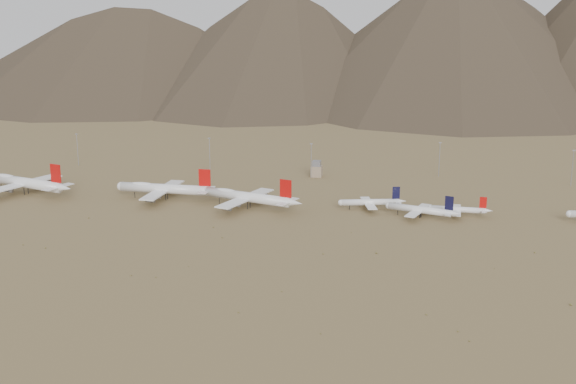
% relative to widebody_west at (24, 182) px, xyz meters
% --- Properties ---
extents(ground, '(3000.00, 3000.00, 0.00)m').
position_rel_widebody_west_xyz_m(ground, '(153.64, -30.44, -8.08)').
color(ground, olive).
rests_on(ground, ground).
extents(widebody_west, '(75.95, 60.44, 23.42)m').
position_rel_widebody_west_xyz_m(widebody_west, '(0.00, 0.00, 0.00)').
color(widebody_west, white).
rests_on(widebody_west, ground).
extents(widebody_centre, '(71.82, 55.03, 21.32)m').
position_rel_widebody_west_xyz_m(widebody_centre, '(97.21, 3.63, -0.73)').
color(widebody_centre, white).
rests_on(widebody_centre, ground).
extents(widebody_east, '(68.67, 54.60, 21.14)m').
position_rel_widebody_west_xyz_m(widebody_east, '(154.94, -7.52, -0.79)').
color(widebody_east, white).
rests_on(widebody_east, ground).
extents(narrowbody_a, '(41.79, 30.82, 14.07)m').
position_rel_widebody_west_xyz_m(narrowbody_a, '(230.48, 4.26, -3.51)').
color(narrowbody_a, white).
rests_on(narrowbody_a, ground).
extents(narrowbody_b, '(44.38, 32.99, 15.14)m').
position_rel_widebody_west_xyz_m(narrowbody_b, '(260.92, -9.74, -3.16)').
color(narrowbody_b, white).
rests_on(narrowbody_b, ground).
extents(narrowbody_c, '(37.74, 27.04, 12.45)m').
position_rel_widebody_west_xyz_m(narrowbody_c, '(283.09, -1.39, -4.04)').
color(narrowbody_c, white).
rests_on(narrowbody_c, ground).
extents(control_tower, '(8.00, 8.00, 12.00)m').
position_rel_widebody_west_xyz_m(control_tower, '(183.64, 89.56, -2.76)').
color(control_tower, gray).
rests_on(control_tower, ground).
extents(mast_far_west, '(2.00, 0.60, 25.70)m').
position_rel_widebody_west_xyz_m(mast_far_west, '(-8.52, 94.23, 6.13)').
color(mast_far_west, gray).
rests_on(mast_far_west, ground).
extents(mast_west, '(2.00, 0.60, 25.70)m').
position_rel_widebody_west_xyz_m(mast_west, '(100.08, 94.73, 6.13)').
color(mast_west, gray).
rests_on(mast_west, ground).
extents(mast_centre, '(2.00, 0.60, 25.70)m').
position_rel_widebody_west_xyz_m(mast_centre, '(180.19, 85.31, 6.13)').
color(mast_centre, gray).
rests_on(mast_centre, ground).
extents(mast_east, '(2.00, 0.60, 25.70)m').
position_rel_widebody_west_xyz_m(mast_east, '(272.67, 107.45, 6.13)').
color(mast_east, gray).
rests_on(mast_east, ground).
extents(mast_far_east, '(2.00, 0.60, 25.70)m').
position_rel_widebody_west_xyz_m(mast_far_east, '(363.40, 93.02, 6.13)').
color(mast_far_east, gray).
rests_on(mast_far_east, ground).
extents(desert_scrub, '(438.64, 174.86, 0.91)m').
position_rel_widebody_west_xyz_m(desert_scrub, '(169.37, -112.36, -7.75)').
color(desert_scrub, olive).
rests_on(desert_scrub, ground).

